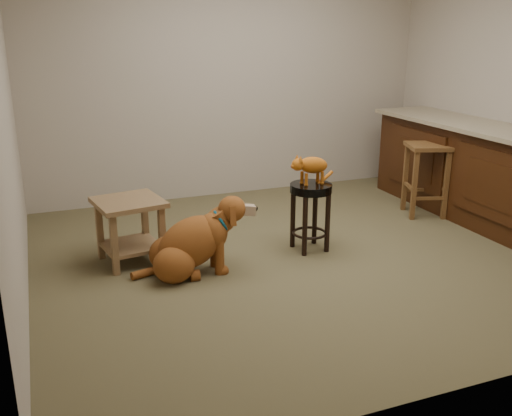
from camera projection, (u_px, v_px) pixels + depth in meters
name	position (u px, v px, depth m)	size (l,w,h in m)	color
floor	(311.00, 253.00, 4.84)	(4.50, 4.00, 0.01)	brown
room_shell	(318.00, 49.00, 4.33)	(4.54, 4.04, 2.62)	#AB9C89
cabinet_run	(475.00, 174.00, 5.65)	(0.70, 2.56, 0.94)	#3D1E0B
padded_stool	(311.00, 203.00, 4.81)	(0.35, 0.35, 0.58)	black
wood_stool	(425.00, 178.00, 5.73)	(0.50, 0.50, 0.73)	brown
side_table	(130.00, 221.00, 4.57)	(0.58, 0.58, 0.53)	brown
golden_retriever	(192.00, 244.00, 4.38)	(1.01, 0.51, 0.64)	brown
tabby_kitten	(310.00, 166.00, 4.71)	(0.45, 0.18, 0.28)	#A65110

